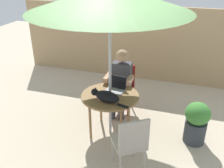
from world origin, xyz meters
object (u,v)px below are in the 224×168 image
chair_occupied (123,84)px  laptop (116,86)px  patio_table (110,99)px  cat (106,96)px  chair_empty (131,141)px  person_seated (121,79)px  potted_plant_near_fence (196,122)px

chair_occupied → laptop: size_ratio=2.72×
chair_occupied → laptop: (0.04, -0.58, 0.24)m
patio_table → cat: size_ratio=1.45×
chair_empty → person_seated: person_seated is taller
laptop → cat: size_ratio=0.52×
chair_occupied → cat: chair_occupied is taller
potted_plant_near_fence → chair_empty: bearing=-130.8°
chair_empty → person_seated: (-0.54, 1.42, 0.17)m
cat → potted_plant_near_fence: bearing=14.8°
chair_occupied → cat: 1.02m
patio_table → potted_plant_near_fence: 1.39m
potted_plant_near_fence → cat: bearing=-165.2°
patio_table → chair_empty: chair_empty is taller
patio_table → potted_plant_near_fence: bearing=6.6°
cat → potted_plant_near_fence: 1.47m
patio_table → person_seated: person_seated is taller
person_seated → potted_plant_near_fence: person_seated is taller
chair_empty → laptop: laptop is taller
chair_empty → cat: size_ratio=1.40×
laptop → potted_plant_near_fence: size_ratio=0.47×
cat → chair_occupied: bearing=89.9°
chair_occupied → potted_plant_near_fence: 1.51m
chair_occupied → cat: size_ratio=1.40×
person_seated → laptop: bearing=-84.6°
chair_occupied → chair_empty: size_ratio=1.00×
chair_empty → person_seated: size_ratio=0.72×
patio_table → cat: bearing=-90.3°
cat → laptop: bearing=84.4°
chair_occupied → laptop: bearing=-86.1°
patio_table → person_seated: (0.00, 0.63, 0.06)m
laptop → potted_plant_near_fence: laptop is taller
cat → patio_table: bearing=89.7°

